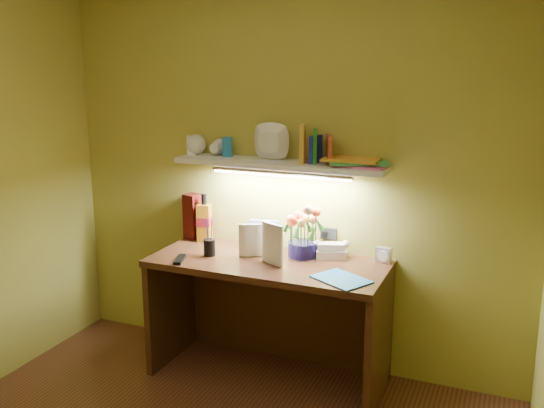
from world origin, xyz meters
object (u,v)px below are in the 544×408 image
Objects in this scene: telephone at (331,249)px; desk_clock at (384,255)px; desk at (268,320)px; whisky_bottle at (204,218)px; flower_bouquet at (303,231)px.

desk_clock is at bearing -13.68° from telephone.
desk is at bearing -167.54° from telephone.
desk_clock is (0.64, 0.23, 0.42)m from desk.
telephone is at bearing -165.38° from desk_clock.
desk_clock is 0.29× the size of whisky_bottle.
flower_bouquet is 0.70m from whisky_bottle.
flower_bouquet is 1.75× the size of telephone.
telephone is (0.16, 0.05, -0.10)m from flower_bouquet.
desk is at bearing -21.44° from whisky_bottle.
desk_clock is 1.18m from whisky_bottle.
telephone is 1.96× the size of desk_clock.
desk is 0.80m from desk_clock.
desk is at bearing -135.95° from flower_bouquet.
whisky_bottle is at bearing 159.99° from telephone.
desk is 4.50× the size of flower_bouquet.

